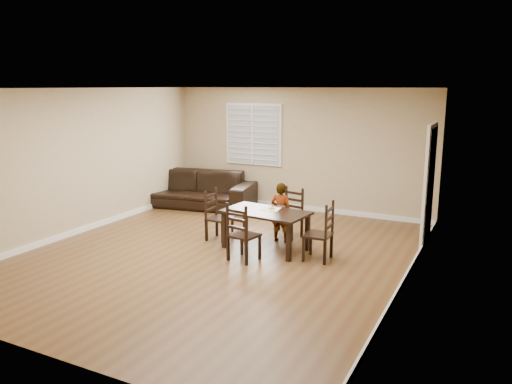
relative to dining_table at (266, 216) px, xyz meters
The scene contains 11 objects.
ground 1.03m from the dining_table, 132.28° to the right, with size 7.00×7.00×0.00m, color brown.
room 1.42m from the dining_table, 139.91° to the right, with size 6.04×7.04×2.72m.
dining_table is the anchor object (origin of this frame).
chair_near 0.93m from the dining_table, 83.11° to the left, with size 0.48×0.46×0.91m.
chair_far 0.78m from the dining_table, 96.96° to the right, with size 0.49×0.47×0.95m.
chair_left 1.10m from the dining_table, behind, with size 0.39×0.41×0.91m.
chair_right 1.11m from the dining_table, ahead, with size 0.42×0.45×0.96m.
child 0.52m from the dining_table, 83.69° to the left, with size 0.39×0.26×1.07m, color gray.
napkin 0.19m from the dining_table, 83.69° to the left, with size 0.30×0.30×0.00m, color silver.
donut 0.20m from the dining_table, 77.35° to the left, with size 0.11×0.11×0.04m.
sofa 3.52m from the dining_table, 144.00° to the left, with size 2.79×1.09×0.82m, color black.
Camera 1 is at (4.09, -6.72, 2.74)m, focal length 35.00 mm.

